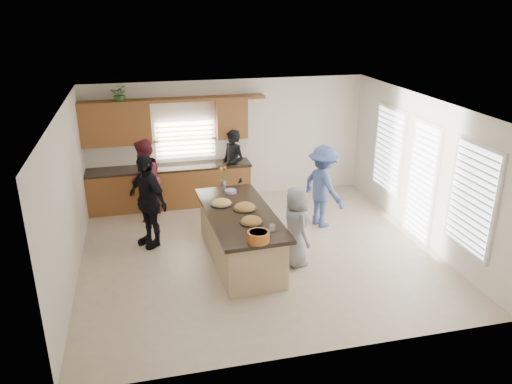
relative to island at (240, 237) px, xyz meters
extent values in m
plane|color=beige|center=(0.39, 0.19, -0.45)|extent=(6.50, 6.50, 0.00)
cube|color=silver|center=(0.39, 3.19, 0.95)|extent=(6.50, 0.02, 2.80)
cube|color=silver|center=(0.39, -2.81, 0.95)|extent=(6.50, 0.02, 2.80)
cube|color=silver|center=(-2.86, 0.19, 0.95)|extent=(0.02, 6.00, 2.80)
cube|color=silver|center=(3.64, 0.19, 0.95)|extent=(0.02, 6.00, 2.80)
cube|color=white|center=(0.39, 0.19, 2.35)|extent=(6.50, 6.00, 0.02)
cube|color=brown|center=(-1.04, 2.88, 0.00)|extent=(3.65, 0.62, 0.90)
cube|color=black|center=(-1.04, 2.88, 0.47)|extent=(3.70, 0.65, 0.05)
cube|color=brown|center=(-2.11, 3.01, 1.50)|extent=(1.50, 0.36, 0.90)
cube|color=brown|center=(0.44, 3.01, 1.50)|extent=(0.70, 0.36, 0.90)
cube|color=brown|center=(-0.84, 3.01, 1.98)|extent=(4.05, 0.40, 0.06)
cube|color=brown|center=(-0.61, 3.15, 1.02)|extent=(1.35, 0.08, 0.85)
cube|color=white|center=(3.61, 1.49, 0.97)|extent=(0.06, 1.10, 1.75)
cube|color=white|center=(3.61, 0.09, 0.72)|extent=(0.06, 0.85, 2.25)
cube|color=white|center=(3.61, -1.41, 0.97)|extent=(0.06, 1.10, 1.75)
cube|color=tan|center=(0.00, 0.00, -0.01)|extent=(1.12, 2.55, 0.88)
cube|color=black|center=(0.00, 0.00, 0.46)|extent=(1.28, 2.75, 0.07)
cube|color=black|center=(0.00, 0.00, -0.41)|extent=(1.04, 2.46, 0.08)
cylinder|color=black|center=(0.10, -0.51, 0.51)|extent=(0.40, 0.40, 0.02)
ellipsoid|color=#B28338|center=(0.10, -0.51, 0.53)|extent=(0.36, 0.36, 0.16)
cylinder|color=black|center=(0.12, 0.10, 0.51)|extent=(0.43, 0.43, 0.02)
ellipsoid|color=#B28338|center=(0.12, 0.10, 0.53)|extent=(0.39, 0.39, 0.18)
cylinder|color=black|center=(-0.26, 0.39, 0.51)|extent=(0.41, 0.41, 0.02)
ellipsoid|color=#E4BE61|center=(-0.26, 0.39, 0.53)|extent=(0.37, 0.37, 0.16)
cylinder|color=#BD6222|center=(0.05, -1.21, 0.58)|extent=(0.35, 0.35, 0.17)
cylinder|color=beige|center=(0.05, -1.21, 0.64)|extent=(0.29, 0.29, 0.04)
cylinder|color=white|center=(0.36, -0.91, 0.56)|extent=(0.09, 0.09, 0.11)
cylinder|color=#B994D8|center=(0.02, 0.97, 0.52)|extent=(0.22, 0.22, 0.05)
cylinder|color=silver|center=(-0.08, 1.25, 0.58)|extent=(0.12, 0.12, 0.17)
imported|color=#366F2C|center=(-1.95, 3.01, 2.15)|extent=(0.41, 0.37, 0.40)
imported|color=black|center=(0.41, 2.79, 0.41)|extent=(0.69, 0.76, 1.73)
imported|color=maroon|center=(-1.60, 2.25, 0.43)|extent=(0.88, 1.01, 1.77)
imported|color=black|center=(-1.58, 1.00, 0.46)|extent=(0.97, 1.13, 1.82)
imported|color=#3E5188|center=(1.98, 1.07, 0.42)|extent=(0.98, 1.27, 1.74)
imported|color=slate|center=(0.92, -0.39, 0.28)|extent=(0.57, 0.78, 1.47)
camera|label=1|loc=(-1.60, -7.98, 4.03)|focal=35.00mm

